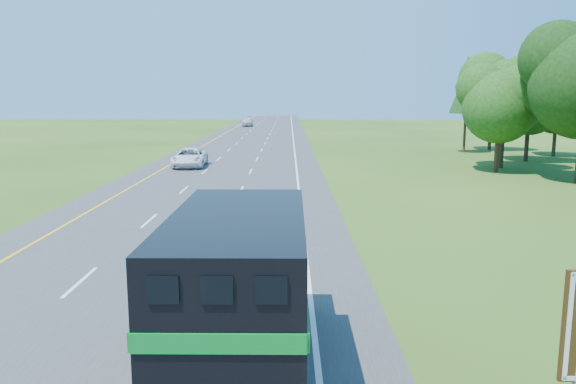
# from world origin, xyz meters

# --- Properties ---
(road) EXTENTS (15.00, 260.00, 0.04)m
(road) POSITION_xyz_m (0.00, 50.00, 0.02)
(road) COLOR #38383A
(road) RESTS_ON ground
(lane_markings) EXTENTS (11.15, 260.00, 0.01)m
(lane_markings) POSITION_xyz_m (0.00, 50.00, 0.04)
(lane_markings) COLOR yellow
(lane_markings) RESTS_ON road
(horse_truck) EXTENTS (2.68, 8.23, 3.63)m
(horse_truck) POSITION_xyz_m (3.88, 13.95, 1.98)
(horse_truck) COLOR black
(horse_truck) RESTS_ON road
(white_suv) EXTENTS (2.80, 5.71, 1.56)m
(white_suv) POSITION_xyz_m (-3.54, 50.10, 0.82)
(white_suv) COLOR white
(white_suv) RESTS_ON road
(far_car) EXTENTS (2.14, 5.18, 1.76)m
(far_car) POSITION_xyz_m (-3.44, 116.09, 0.92)
(far_car) COLOR silver
(far_car) RESTS_ON road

